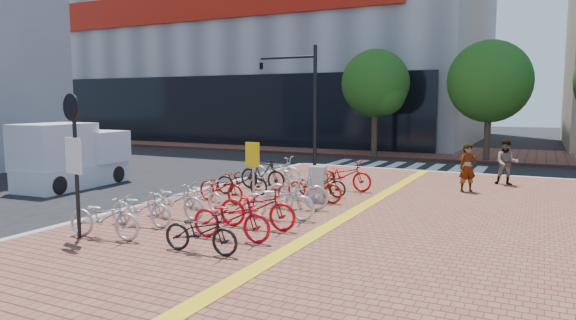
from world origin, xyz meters
The scene contains 29 objects.
ground centered at (0.00, 0.00, 0.00)m, with size 120.00×120.00×0.00m, color black.
tactile_strip centered at (2.00, -5.00, 0.16)m, with size 0.40×34.00×0.01m, color gold.
kerb_north centered at (3.00, 12.00, 0.08)m, with size 14.00×0.25×0.15m, color gray.
far_sidewalk centered at (0.00, 21.00, 0.07)m, with size 70.00×8.00×0.15m, color brown.
crosswalk centered at (0.50, 14.00, 0.01)m, with size 7.50×4.00×0.01m.
street_trees centered at (5.04, 17.45, 4.10)m, with size 16.20×4.60×6.35m.
bike_0 centered at (-2.06, -2.58, 0.64)m, with size 0.65×1.85×0.97m, color #BBBBC0.
bike_1 centered at (-2.13, -1.34, 0.60)m, with size 0.60×1.71×0.90m, color #BCBCC2.
bike_2 centered at (-1.92, -0.32, 0.63)m, with size 0.64×1.83×0.96m, color #B0B0B5.
bike_3 centered at (-1.93, 0.89, 0.57)m, with size 0.56×1.61×0.85m, color silver.
bike_4 centered at (-2.06, 2.03, 0.62)m, with size 0.62×1.79×0.94m, color #A1140B.
bike_5 centered at (-2.12, 3.33, 0.63)m, with size 0.63×1.81×0.95m, color black.
bike_6 centered at (-2.02, 4.52, 0.71)m, with size 0.53×1.86×1.12m, color black.
bike_7 centered at (-2.09, 5.63, 0.68)m, with size 0.70×2.02×1.06m, color silver.
bike_8 centered at (0.52, -2.54, 0.59)m, with size 0.58×1.67×0.88m, color black.
bike_9 centered at (0.53, -1.43, 0.65)m, with size 0.67×1.91×1.01m, color red.
bike_10 centered at (0.53, -0.29, 0.67)m, with size 0.70×2.00×1.05m, color red.
bike_11 centered at (0.54, 0.78, 0.66)m, with size 0.67×1.93×1.01m, color silver.
bike_12 centered at (0.42, 2.12, 0.70)m, with size 0.51×1.82×1.10m, color #AFB0B4.
bike_13 centered at (0.44, 3.35, 0.62)m, with size 0.62×1.78×0.93m, color #A91A0C.
bike_14 centered at (0.29, 4.25, 0.58)m, with size 0.57×1.63×0.86m, color black.
bike_15 centered at (0.53, 5.67, 0.67)m, with size 0.69×1.99×1.05m, color red.
pedestrian_a centered at (4.35, 7.25, 0.95)m, with size 0.58×0.38×1.60m, color gray.
pedestrian_b centered at (5.43, 9.39, 0.97)m, with size 0.80×0.62×1.64m, color #484F5B.
utility_box centered at (0.49, 3.46, 0.69)m, with size 0.49×0.36×1.07m, color #B4B5B9.
yellow_sign centered at (-1.50, 2.98, 1.37)m, with size 0.48×0.11×1.77m.
notice_sign centered at (-2.60, -2.84, 2.17)m, with size 0.59×0.19×3.20m.
traffic_light_pole centered at (-4.00, 10.65, 3.97)m, with size 2.97×1.15×5.54m.
box_truck centered at (-9.12, 2.63, 1.13)m, with size 2.07×4.25×2.39m.
Camera 1 is at (6.53, -10.73, 3.17)m, focal length 32.00 mm.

